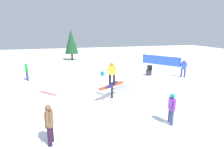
% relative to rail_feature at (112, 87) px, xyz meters
% --- Properties ---
extents(ground_plane, '(60.00, 60.00, 0.00)m').
position_rel_rail_feature_xyz_m(ground_plane, '(0.00, 0.00, -0.67)').
color(ground_plane, white).
extents(rail_feature, '(1.74, 1.28, 0.81)m').
position_rel_rail_feature_xyz_m(rail_feature, '(0.00, 0.00, 0.00)').
color(rail_feature, black).
rests_on(rail_feature, ground).
extents(snow_kicker_ramp, '(2.33, 2.24, 0.55)m').
position_rel_rail_feature_xyz_m(snow_kicker_ramp, '(-1.68, -1.11, -0.39)').
color(snow_kicker_ramp, white).
rests_on(snow_kicker_ramp, ground).
extents(main_rider_on_rail, '(1.03, 1.22, 1.32)m').
position_rel_rail_feature_xyz_m(main_rider_on_rail, '(0.00, 0.00, 0.79)').
color(main_rider_on_rail, navy).
rests_on(main_rider_on_rail, rail_feature).
extents(bystander_brown, '(0.25, 0.62, 1.44)m').
position_rel_rail_feature_xyz_m(bystander_brown, '(3.13, 3.48, 0.14)').
color(bystander_brown, '#28142D').
rests_on(bystander_brown, ground).
extents(bystander_purple, '(0.25, 0.61, 1.34)m').
position_rel_rail_feature_xyz_m(bystander_purple, '(-1.63, 3.39, 0.08)').
color(bystander_purple, '#374469').
rests_on(bystander_purple, ground).
extents(bystander_green, '(0.28, 0.56, 1.36)m').
position_rel_rail_feature_xyz_m(bystander_green, '(5.41, -5.26, 0.09)').
color(bystander_green, navy).
rests_on(bystander_green, ground).
extents(bystander_blue, '(0.56, 0.41, 1.44)m').
position_rel_rail_feature_xyz_m(bystander_blue, '(-6.93, -2.91, 0.14)').
color(bystander_blue, navy).
rests_on(bystander_blue, ground).
extents(loose_snowboard_coral, '(1.23, 1.20, 0.02)m').
position_rel_rail_feature_xyz_m(loose_snowboard_coral, '(3.66, -1.79, -0.66)').
color(loose_snowboard_coral, '#E96A65').
rests_on(loose_snowboard_coral, ground).
extents(folding_chair, '(0.62, 0.62, 0.88)m').
position_rel_rail_feature_xyz_m(folding_chair, '(-4.49, -4.24, -0.25)').
color(folding_chair, '#3F3F44').
rests_on(folding_chair, ground).
extents(backpack_on_snow, '(0.34, 0.37, 0.34)m').
position_rel_rail_feature_xyz_m(backpack_on_snow, '(-0.58, -5.21, -0.50)').
color(backpack_on_snow, teal).
rests_on(backpack_on_snow, ground).
extents(safety_fence, '(2.65, 3.52, 1.10)m').
position_rel_rail_feature_xyz_m(safety_fence, '(-7.64, -7.73, -0.07)').
color(safety_fence, blue).
rests_on(safety_fence, ground).
extents(pine_tree_near, '(1.73, 1.73, 3.93)m').
position_rel_rail_feature_xyz_m(pine_tree_near, '(1.57, -14.21, 1.72)').
color(pine_tree_near, '#4C331E').
rests_on(pine_tree_near, ground).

